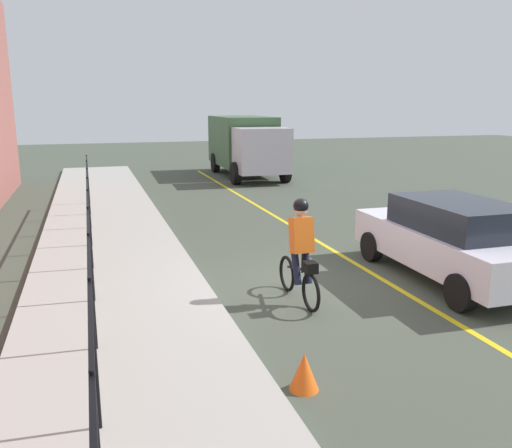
{
  "coord_description": "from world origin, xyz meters",
  "views": [
    {
      "loc": [
        -8.62,
        3.73,
        3.35
      ],
      "look_at": [
        1.18,
        0.61,
        1.0
      ],
      "focal_mm": 36.84,
      "sensor_mm": 36.0,
      "label": 1
    }
  ],
  "objects_px": {
    "cyclist_lead": "(301,252)",
    "patrol_sedan": "(452,238)",
    "box_truck_background": "(246,143)",
    "traffic_cone_near": "(304,372)"
  },
  "relations": [
    {
      "from": "cyclist_lead",
      "to": "traffic_cone_near",
      "type": "relative_size",
      "value": 3.91
    },
    {
      "from": "cyclist_lead",
      "to": "patrol_sedan",
      "type": "height_order",
      "value": "cyclist_lead"
    },
    {
      "from": "cyclist_lead",
      "to": "patrol_sedan",
      "type": "distance_m",
      "value": 3.27
    },
    {
      "from": "patrol_sedan",
      "to": "box_truck_background",
      "type": "bearing_deg",
      "value": -0.94
    },
    {
      "from": "box_truck_background",
      "to": "traffic_cone_near",
      "type": "relative_size",
      "value": 14.52
    },
    {
      "from": "box_truck_background",
      "to": "traffic_cone_near",
      "type": "xyz_separation_m",
      "value": [
        -18.7,
        4.84,
        -1.32
      ]
    },
    {
      "from": "cyclist_lead",
      "to": "box_truck_background",
      "type": "bearing_deg",
      "value": -14.38
    },
    {
      "from": "box_truck_background",
      "to": "traffic_cone_near",
      "type": "height_order",
      "value": "box_truck_background"
    },
    {
      "from": "patrol_sedan",
      "to": "box_truck_background",
      "type": "xyz_separation_m",
      "value": [
        15.77,
        -0.54,
        0.73
      ]
    },
    {
      "from": "cyclist_lead",
      "to": "traffic_cone_near",
      "type": "xyz_separation_m",
      "value": [
        -2.67,
        1.04,
        -0.68
      ]
    }
  ]
}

